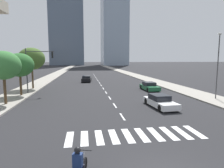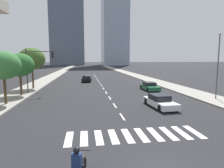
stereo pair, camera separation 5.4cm
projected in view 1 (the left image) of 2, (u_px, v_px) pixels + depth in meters
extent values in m
cube|color=gray|center=(160.00, 83.00, 38.69)|extent=(4.00, 260.00, 0.15)
cube|color=gray|center=(35.00, 85.00, 35.24)|extent=(4.00, 260.00, 0.15)
cube|color=silver|center=(69.00, 139.00, 11.53)|extent=(0.45, 2.32, 0.01)
cube|color=silver|center=(84.00, 138.00, 11.66)|extent=(0.45, 2.32, 0.01)
cube|color=silver|center=(99.00, 137.00, 11.78)|extent=(0.45, 2.32, 0.01)
cube|color=silver|center=(114.00, 136.00, 11.91)|extent=(0.45, 2.32, 0.01)
cube|color=silver|center=(128.00, 135.00, 12.04)|extent=(0.45, 2.32, 0.01)
cube|color=silver|center=(142.00, 135.00, 12.17)|extent=(0.45, 2.32, 0.01)
cube|color=silver|center=(155.00, 134.00, 12.30)|extent=(0.45, 2.32, 0.01)
cube|color=silver|center=(169.00, 133.00, 12.43)|extent=(0.45, 2.32, 0.01)
cube|color=silver|center=(182.00, 132.00, 12.56)|extent=(0.45, 2.32, 0.01)
cube|color=silver|center=(194.00, 132.00, 12.69)|extent=(0.45, 2.32, 0.01)
cube|color=silver|center=(122.00, 117.00, 16.03)|extent=(0.14, 2.00, 0.01)
cube|color=silver|center=(115.00, 105.00, 19.96)|extent=(0.14, 2.00, 0.01)
cube|color=silver|center=(110.00, 98.00, 23.89)|extent=(0.14, 2.00, 0.01)
cube|color=silver|center=(106.00, 93.00, 27.81)|extent=(0.14, 2.00, 0.01)
cube|color=silver|center=(103.00, 88.00, 31.74)|extent=(0.14, 2.00, 0.01)
cube|color=silver|center=(101.00, 85.00, 35.67)|extent=(0.14, 2.00, 0.01)
cube|color=silver|center=(99.00, 83.00, 39.59)|extent=(0.14, 2.00, 0.01)
cube|color=silver|center=(98.00, 81.00, 43.52)|extent=(0.14, 2.00, 0.01)
cube|color=silver|center=(97.00, 79.00, 47.45)|extent=(0.14, 2.00, 0.01)
cube|color=silver|center=(96.00, 78.00, 51.38)|extent=(0.14, 2.00, 0.01)
cube|color=silver|center=(95.00, 76.00, 55.30)|extent=(0.14, 2.00, 0.01)
cube|color=silver|center=(94.00, 75.00, 59.23)|extent=(0.14, 2.00, 0.01)
cube|color=silver|center=(94.00, 74.00, 63.16)|extent=(0.14, 2.00, 0.01)
cylinder|color=black|center=(84.00, 165.00, 8.15)|extent=(0.28, 0.61, 0.60)
cylinder|color=#B2B2B7|center=(83.00, 159.00, 8.02)|extent=(0.14, 0.32, 0.67)
cylinder|color=black|center=(84.00, 150.00, 8.02)|extent=(0.68, 0.22, 0.04)
cube|color=navy|center=(78.00, 160.00, 7.23)|extent=(0.41, 0.33, 0.55)
sphere|color=black|center=(77.00, 150.00, 7.18)|extent=(0.26, 0.26, 0.26)
cube|color=#1E6038|center=(150.00, 87.00, 29.85)|extent=(1.98, 4.46, 0.59)
cube|color=black|center=(149.00, 84.00, 29.99)|extent=(1.68, 2.03, 0.51)
cylinder|color=black|center=(159.00, 90.00, 28.55)|extent=(0.24, 0.65, 0.64)
cylinder|color=black|center=(148.00, 90.00, 28.26)|extent=(0.24, 0.65, 0.64)
cylinder|color=black|center=(151.00, 87.00, 31.47)|extent=(0.24, 0.65, 0.64)
cylinder|color=black|center=(141.00, 87.00, 31.18)|extent=(0.24, 0.65, 0.64)
cube|color=black|center=(87.00, 79.00, 41.29)|extent=(2.25, 4.37, 0.69)
cube|color=black|center=(86.00, 77.00, 41.01)|extent=(1.80, 2.05, 0.46)
cylinder|color=black|center=(83.00, 80.00, 42.69)|extent=(0.28, 0.66, 0.64)
cylinder|color=black|center=(91.00, 80.00, 42.77)|extent=(0.28, 0.66, 0.64)
cylinder|color=black|center=(82.00, 81.00, 39.86)|extent=(0.28, 0.66, 0.64)
cylinder|color=black|center=(90.00, 81.00, 39.93)|extent=(0.28, 0.66, 0.64)
cube|color=silver|center=(160.00, 103.00, 19.21)|extent=(2.15, 4.76, 0.56)
cube|color=black|center=(159.00, 97.00, 19.37)|extent=(1.73, 2.20, 0.53)
cylinder|color=black|center=(176.00, 107.00, 17.89)|extent=(0.27, 0.66, 0.64)
cylinder|color=black|center=(160.00, 108.00, 17.53)|extent=(0.27, 0.66, 0.64)
cylinder|color=black|center=(160.00, 100.00, 20.93)|extent=(0.27, 0.66, 0.64)
cylinder|color=black|center=(146.00, 101.00, 20.57)|extent=(0.27, 0.66, 0.64)
cylinder|color=#333335|center=(27.00, 71.00, 26.25)|extent=(0.14, 0.14, 6.09)
cylinder|color=#333335|center=(40.00, 51.00, 26.19)|extent=(3.72, 0.10, 0.10)
cube|color=black|center=(52.00, 55.00, 26.48)|extent=(0.20, 0.28, 0.90)
sphere|color=red|center=(52.00, 53.00, 26.44)|extent=(0.18, 0.18, 0.18)
sphere|color=orange|center=(52.00, 55.00, 26.48)|extent=(0.18, 0.18, 0.18)
sphere|color=green|center=(52.00, 57.00, 26.51)|extent=(0.18, 0.18, 0.18)
cube|color=#19662D|center=(27.00, 71.00, 26.26)|extent=(0.60, 0.04, 0.18)
cylinder|color=#3F3F42|center=(218.00, 67.00, 22.42)|extent=(0.12, 0.12, 7.42)
ellipsoid|color=beige|center=(220.00, 34.00, 21.94)|extent=(0.50, 0.24, 0.20)
cylinder|color=#4C3823|center=(5.00, 91.00, 19.93)|extent=(0.28, 0.28, 2.62)
ellipsoid|color=#387538|center=(3.00, 65.00, 19.60)|extent=(3.45, 3.45, 2.93)
cylinder|color=#4C3823|center=(21.00, 86.00, 24.91)|extent=(0.28, 0.28, 2.48)
ellipsoid|color=#2D662D|center=(20.00, 65.00, 24.58)|extent=(3.55, 3.55, 3.02)
cylinder|color=#4C3823|center=(33.00, 79.00, 30.70)|extent=(0.28, 0.28, 3.10)
ellipsoid|color=#426028|center=(32.00, 59.00, 30.31)|extent=(4.09, 4.09, 3.48)
cube|color=#8C9EB2|center=(114.00, 3.00, 162.99)|extent=(20.87, 28.13, 105.55)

